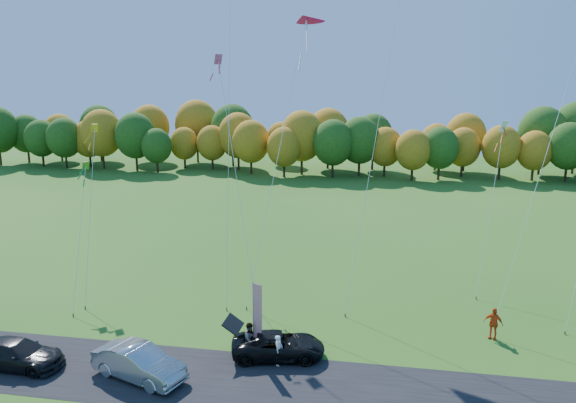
% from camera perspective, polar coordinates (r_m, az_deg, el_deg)
% --- Properties ---
extents(ground, '(160.00, 160.00, 0.00)m').
position_cam_1_polar(ground, '(32.59, -1.94, -14.46)').
color(ground, '#245917').
extents(asphalt_strip, '(90.00, 6.00, 0.01)m').
position_cam_1_polar(asphalt_strip, '(29.19, -3.68, -17.98)').
color(asphalt_strip, black).
rests_on(asphalt_strip, ground).
extents(tree_line, '(116.00, 12.00, 10.00)m').
position_cam_1_polar(tree_line, '(84.85, 5.91, 2.64)').
color(tree_line, '#1E4711').
rests_on(tree_line, ground).
extents(black_suv, '(5.33, 3.20, 1.39)m').
position_cam_1_polar(black_suv, '(31.14, -1.00, -14.40)').
color(black_suv, black).
rests_on(black_suv, ground).
extents(silver_sedan, '(5.34, 3.31, 1.66)m').
position_cam_1_polar(silver_sedan, '(30.14, -14.91, -15.55)').
color(silver_sedan, '#ABABAF').
rests_on(silver_sedan, ground).
extents(dark_truck_a, '(5.04, 2.18, 1.44)m').
position_cam_1_polar(dark_truck_a, '(33.38, -25.83, -13.75)').
color(dark_truck_a, black).
rests_on(dark_truck_a, ground).
extents(person_tailgate_a, '(0.51, 0.67, 1.64)m').
position_cam_1_polar(person_tailgate_a, '(30.37, -0.94, -14.88)').
color(person_tailgate_a, white).
rests_on(person_tailgate_a, ground).
extents(person_tailgate_b, '(1.08, 1.15, 1.87)m').
position_cam_1_polar(person_tailgate_b, '(31.30, -3.84, -13.78)').
color(person_tailgate_b, gray).
rests_on(person_tailgate_b, ground).
extents(person_east, '(1.19, 0.88, 1.88)m').
position_cam_1_polar(person_east, '(35.07, 20.13, -11.53)').
color(person_east, '#E04B15').
rests_on(person_east, ground).
extents(feather_flag, '(0.54, 0.21, 4.21)m').
position_cam_1_polar(feather_flag, '(30.60, -3.21, -11.03)').
color(feather_flag, '#999999').
rests_on(feather_flag, ground).
extents(kite_delta_blue, '(3.47, 10.44, 26.60)m').
position_cam_1_polar(kite_delta_blue, '(38.93, -6.03, 10.40)').
color(kite_delta_blue, '#4C3F33').
rests_on(kite_delta_blue, ground).
extents(kite_parafoil_orange, '(6.30, 11.86, 33.19)m').
position_cam_1_polar(kite_parafoil_orange, '(38.61, 10.40, 14.81)').
color(kite_parafoil_orange, '#4C3F33').
rests_on(kite_parafoil_orange, ground).
extents(kite_delta_red, '(3.81, 9.56, 20.15)m').
position_cam_1_polar(kite_delta_red, '(38.38, -0.91, 5.18)').
color(kite_delta_red, '#4C3F33').
rests_on(kite_delta_red, ground).
extents(kite_parafoil_rainbow, '(7.49, 8.02, 19.86)m').
position_cam_1_polar(kite_parafoil_rainbow, '(36.84, 24.54, 3.58)').
color(kite_parafoil_rainbow, '#4C3F33').
rests_on(kite_parafoil_rainbow, ground).
extents(kite_diamond_yellow, '(2.97, 7.78, 11.66)m').
position_cam_1_polar(kite_diamond_yellow, '(41.33, -19.46, -0.92)').
color(kite_diamond_yellow, '#4C3F33').
rests_on(kite_diamond_yellow, ground).
extents(kite_diamond_green, '(2.53, 6.83, 9.17)m').
position_cam_1_polar(kite_diamond_green, '(40.21, -20.39, -3.18)').
color(kite_diamond_green, '#4C3F33').
rests_on(kite_diamond_green, ground).
extents(kite_diamond_white, '(2.66, 6.44, 12.07)m').
position_cam_1_polar(kite_diamond_white, '(41.90, 19.90, -0.56)').
color(kite_diamond_white, '#4C3F33').
rests_on(kite_diamond_white, ground).
extents(kite_diamond_pink, '(4.58, 6.53, 16.67)m').
position_cam_1_polar(kite_diamond_pink, '(38.41, -5.27, 2.50)').
color(kite_diamond_pink, '#4C3F33').
rests_on(kite_diamond_pink, ground).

